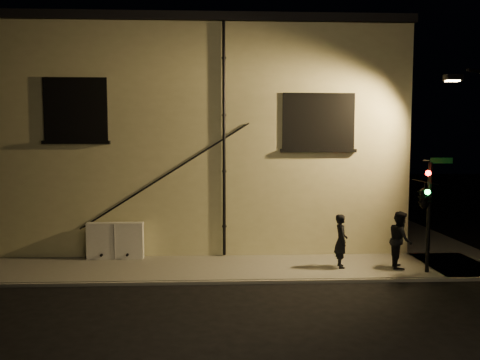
{
  "coord_description": "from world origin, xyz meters",
  "views": [
    {
      "loc": [
        -1.97,
        -13.79,
        4.31
      ],
      "look_at": [
        -1.28,
        1.8,
        2.98
      ],
      "focal_mm": 35.0,
      "sensor_mm": 36.0,
      "label": 1
    }
  ],
  "objects_px": {
    "utility_cabinet": "(115,241)",
    "pedestrian_a": "(341,241)",
    "pedestrian_b": "(400,240)",
    "traffic_signal": "(425,196)"
  },
  "relations": [
    {
      "from": "utility_cabinet",
      "to": "pedestrian_a",
      "type": "bearing_deg",
      "value": -10.85
    },
    {
      "from": "utility_cabinet",
      "to": "pedestrian_b",
      "type": "relative_size",
      "value": 1.05
    },
    {
      "from": "pedestrian_b",
      "to": "traffic_signal",
      "type": "relative_size",
      "value": 0.51
    },
    {
      "from": "pedestrian_a",
      "to": "pedestrian_b",
      "type": "distance_m",
      "value": 1.94
    },
    {
      "from": "pedestrian_a",
      "to": "traffic_signal",
      "type": "relative_size",
      "value": 0.49
    },
    {
      "from": "pedestrian_b",
      "to": "traffic_signal",
      "type": "distance_m",
      "value": 1.73
    },
    {
      "from": "pedestrian_b",
      "to": "pedestrian_a",
      "type": "bearing_deg",
      "value": 100.1
    },
    {
      "from": "pedestrian_a",
      "to": "pedestrian_b",
      "type": "height_order",
      "value": "pedestrian_b"
    },
    {
      "from": "pedestrian_a",
      "to": "traffic_signal",
      "type": "height_order",
      "value": "traffic_signal"
    },
    {
      "from": "utility_cabinet",
      "to": "pedestrian_b",
      "type": "bearing_deg",
      "value": -9.45
    }
  ]
}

